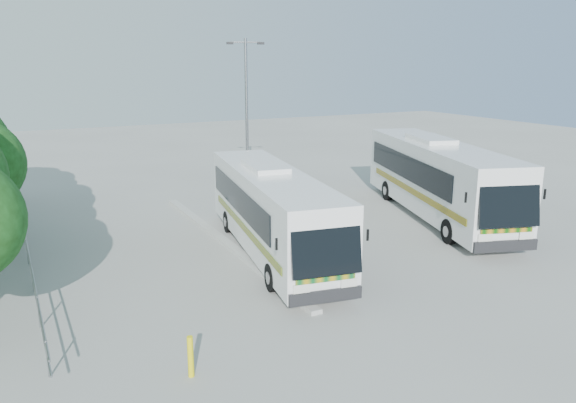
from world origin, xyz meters
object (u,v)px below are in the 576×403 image
coach_main (272,210)px  coach_adjacent (438,177)px  bollard (191,357)px  lamppost (247,109)px

coach_main → coach_adjacent: (9.75, 1.22, 0.19)m
bollard → lamppost: bearing=62.9°
coach_adjacent → bollard: size_ratio=12.42×
coach_main → bollard: bearing=-118.6°
coach_adjacent → lamppost: bearing=139.4°
coach_main → bollard: coach_main is taller
coach_main → coach_adjacent: 9.83m
coach_adjacent → bollard: coach_adjacent is taller
lamppost → bollard: (-9.52, -18.58, -4.38)m
coach_adjacent → bollard: bearing=-133.0°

